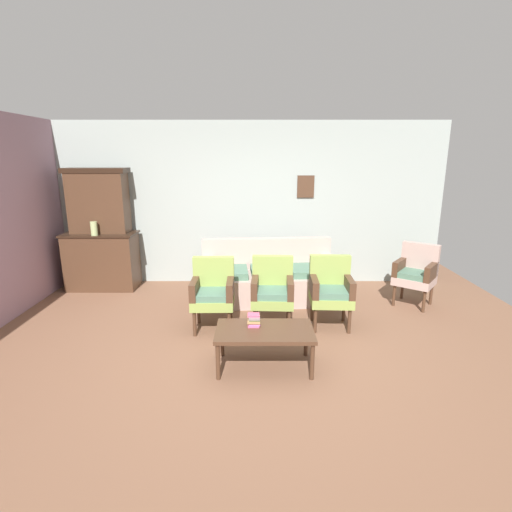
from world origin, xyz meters
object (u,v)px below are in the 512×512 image
object	(u,v)px
vase_on_cabinet	(94,228)
floral_couch	(268,279)
coffee_table	(264,333)
armchair_near_cabinet	(272,289)
wingback_chair_by_fireplace	(416,272)
side_cabinet	(102,261)
book_stack_on_table	(254,320)
armchair_by_doorway	(213,291)
armchair_near_couch_end	(330,289)
floor_vase_by_wall	(426,267)

from	to	relation	value
vase_on_cabinet	floral_couch	bearing A→B (deg)	-7.32
vase_on_cabinet	coffee_table	bearing A→B (deg)	-41.72
vase_on_cabinet	armchair_near_cabinet	xyz separation A→B (m)	(2.75, -1.33, -0.54)
vase_on_cabinet	coffee_table	distance (m)	3.58
wingback_chair_by_fireplace	coffee_table	world-z (taller)	wingback_chair_by_fireplace
side_cabinet	book_stack_on_table	bearing A→B (deg)	-44.32
side_cabinet	coffee_table	bearing A→B (deg)	-43.99
wingback_chair_by_fireplace	side_cabinet	bearing A→B (deg)	171.27
vase_on_cabinet	armchair_by_doorway	distance (m)	2.49
armchair_near_couch_end	wingback_chair_by_fireplace	xyz separation A→B (m)	(1.38, 0.74, 0.00)
side_cabinet	armchair_by_doorway	bearing A→B (deg)	-38.28
coffee_table	armchair_by_doorway	bearing A→B (deg)	123.28
floor_vase_by_wall	book_stack_on_table	bearing A→B (deg)	-139.88
floral_couch	armchair_by_doorway	xyz separation A→B (m)	(-0.73, -1.03, 0.17)
wingback_chair_by_fireplace	book_stack_on_table	xyz separation A→B (m)	(-2.36, -1.71, -0.01)
floor_vase_by_wall	side_cabinet	bearing A→B (deg)	178.92
floral_couch	floor_vase_by_wall	xyz separation A→B (m)	(2.59, 0.44, 0.06)
armchair_near_couch_end	book_stack_on_table	xyz separation A→B (m)	(-0.97, -0.96, -0.01)
floor_vase_by_wall	wingback_chair_by_fireplace	bearing A→B (deg)	-124.02
vase_on_cabinet	book_stack_on_table	bearing A→B (deg)	-41.98
armchair_near_couch_end	wingback_chair_by_fireplace	bearing A→B (deg)	28.27
armchair_near_couch_end	wingback_chair_by_fireplace	size ratio (longest dim) A/B	1.00
side_cabinet	armchair_near_couch_end	xyz separation A→B (m)	(3.49, -1.49, 0.03)
vase_on_cabinet	floor_vase_by_wall	xyz separation A→B (m)	(5.31, 0.09, -0.66)
armchair_near_cabinet	armchair_near_couch_end	size ratio (longest dim) A/B	1.00
vase_on_cabinet	armchair_near_couch_end	bearing A→B (deg)	-20.47
floral_couch	coffee_table	bearing A→B (deg)	-92.83
floral_couch	armchair_by_doorway	size ratio (longest dim) A/B	2.28
armchair_near_cabinet	armchair_near_couch_end	world-z (taller)	same
armchair_by_doorway	floor_vase_by_wall	size ratio (longest dim) A/B	1.18
coffee_table	floor_vase_by_wall	bearing A→B (deg)	42.15
coffee_table	floral_couch	bearing A→B (deg)	87.17
floral_couch	coffee_table	size ratio (longest dim) A/B	2.06
book_stack_on_table	armchair_by_doorway	bearing A→B (deg)	120.54
vase_on_cabinet	book_stack_on_table	distance (m)	3.43
wingback_chair_by_fireplace	armchair_near_couch_end	bearing A→B (deg)	-151.73
armchair_by_doorway	armchair_near_cabinet	distance (m)	0.75
armchair_near_cabinet	book_stack_on_table	bearing A→B (deg)	-103.73
floral_couch	wingback_chair_by_fireplace	world-z (taller)	same
floral_couch	book_stack_on_table	size ratio (longest dim) A/B	15.54
armchair_near_cabinet	floor_vase_by_wall	bearing A→B (deg)	28.98
vase_on_cabinet	armchair_near_cabinet	world-z (taller)	vase_on_cabinet
side_cabinet	book_stack_on_table	size ratio (longest dim) A/B	8.73
armchair_near_cabinet	coffee_table	size ratio (longest dim) A/B	0.90
floral_couch	armchair_near_cabinet	bearing A→B (deg)	-88.78
wingback_chair_by_fireplace	armchair_by_doorway	bearing A→B (deg)	-164.00
armchair_near_cabinet	coffee_table	bearing A→B (deg)	-96.74
wingback_chair_by_fireplace	floral_couch	bearing A→B (deg)	174.43
book_stack_on_table	armchair_near_cabinet	bearing A→B (deg)	76.27
floor_vase_by_wall	armchair_near_couch_end	bearing A→B (deg)	-142.60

